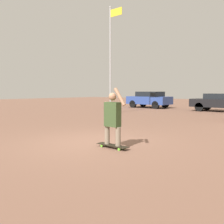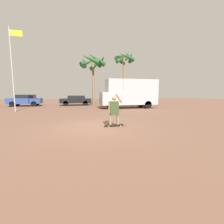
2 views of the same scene
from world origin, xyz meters
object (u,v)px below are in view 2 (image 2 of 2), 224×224
Objects in this scene: parked_car_blue at (25,100)px; palm_tree_near_van at (124,61)px; parked_car_black at (76,100)px; palm_tree_center_background at (93,63)px; flagpole at (13,65)px; camper_van at (130,93)px; skateboard at (114,125)px; person_skateboarder at (114,109)px.

parked_car_blue is 14.61m from palm_tree_near_van.
palm_tree_near_van is at bearing 3.57° from parked_car_black.
palm_tree_center_background is (-4.62, 0.02, -0.47)m from palm_tree_near_van.
palm_tree_center_background is 10.55m from flagpole.
parked_car_black is at bearing 136.12° from camper_van.
camper_van reaches higher than skateboard.
parked_car_black is 9.13m from palm_tree_near_van.
parked_car_blue is at bearing 154.80° from camper_van.
person_skateboarder is at bearing -115.27° from camper_van.
camper_van reaches higher than person_skateboarder.
camper_van is 7.77m from palm_tree_near_van.
parked_car_blue is 7.39m from flagpole.
parked_car_black is (-1.72, 14.29, -0.14)m from person_skateboarder.
camper_van is at bearing -61.46° from palm_tree_center_background.
palm_tree_near_van reaches higher than parked_car_black.
parked_car_black is at bearing -169.54° from palm_tree_center_background.
palm_tree_near_van is 1.05× the size of flagpole.
flagpole is (-7.77, -6.88, -1.86)m from palm_tree_center_background.
palm_tree_center_background is (0.80, 14.76, 5.85)m from skateboard.
palm_tree_center_background is at bearing 118.54° from camper_van.
person_skateboarder reaches higher than parked_car_blue.
skateboard is at bearing -93.10° from palm_tree_center_background.
palm_tree_near_van reaches higher than parked_car_blue.
skateboard is at bearing 0.00° from person_skateboarder.
person_skateboarder is 10.99m from flagpole.
skateboard is 0.24× the size of parked_car_black.
camper_van is 0.86× the size of flagpole.
parked_car_blue is 0.54× the size of flagpole.
skateboard is 0.16× the size of camper_van.
camper_van is 11.35m from flagpole.
flagpole is (-6.97, 7.87, 3.19)m from person_skateboarder.
flagpole is (-12.39, -6.86, -2.33)m from palm_tree_near_van.
flagpole is at bearing -138.47° from palm_tree_center_background.
parked_car_black is 1.07× the size of parked_car_blue.
flagpole is (-6.97, 7.87, 3.99)m from skateboard.
palm_tree_near_van reaches higher than camper_van.
flagpole reaches higher than person_skateboarder.
parked_car_black is at bearing -176.43° from palm_tree_near_van.
parked_car_blue is at bearing 119.22° from person_skateboarder.
flagpole is (-5.25, -6.42, 3.33)m from parked_car_black.
parked_car_blue is (-8.06, 14.41, -0.08)m from person_skateboarder.
skateboard is 0.14× the size of palm_tree_center_background.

